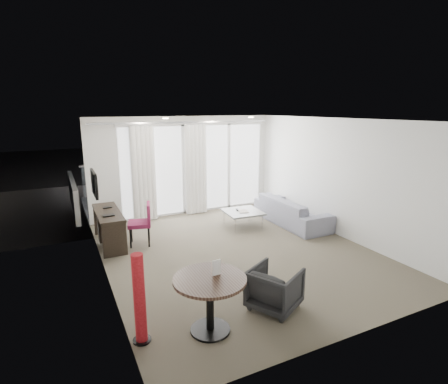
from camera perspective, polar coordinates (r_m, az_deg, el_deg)
name	(u,v)px	position (r m, az deg, el deg)	size (l,w,h in m)	color
floor	(237,251)	(7.12, 2.14, -9.67)	(5.00, 6.00, 0.00)	brown
ceiling	(238,120)	(6.54, 2.35, 11.74)	(5.00, 6.00, 0.00)	white
wall_left	(101,204)	(5.99, -19.39, -1.82)	(0.00, 6.00, 2.60)	silver
wall_right	(337,177)	(8.17, 17.91, 2.28)	(0.00, 6.00, 2.60)	silver
wall_front	(358,241)	(4.41, 21.07, -7.40)	(5.00, 0.00, 2.60)	silver
window_panel	(196,169)	(9.52, -4.67, 3.82)	(4.00, 0.02, 2.38)	white
window_frame	(196,169)	(9.50, -4.63, 3.80)	(4.10, 0.06, 2.44)	white
curtain_left	(144,174)	(8.94, -12.97, 2.88)	(0.60, 0.20, 2.38)	white
curtain_right	(196,170)	(9.35, -4.58, 3.64)	(0.60, 0.20, 2.38)	white
curtain_track	(186,122)	(9.13, -6.22, 11.26)	(4.80, 0.04, 0.04)	#B2B2B7
downlight_a	(165,118)	(7.68, -9.54, 11.77)	(0.12, 0.12, 0.02)	#FFE0B2
downlight_b	(251,117)	(8.52, 4.42, 12.08)	(0.12, 0.12, 0.02)	#FFE0B2
desk	(109,228)	(7.74, -18.24, -5.59)	(0.48, 1.52, 0.71)	black
tv	(94,183)	(7.39, -20.45, 1.32)	(0.05, 0.80, 0.50)	black
desk_chair	(139,224)	(7.52, -13.66, -5.13)	(0.49, 0.46, 0.89)	maroon
round_table	(210,305)	(4.67, -2.29, -17.92)	(0.93, 0.93, 0.74)	#332117
menu_card	(217,277)	(4.57, -1.21, -13.63)	(0.11, 0.02, 0.20)	white
red_lamp	(139,299)	(4.50, -13.64, -16.60)	(0.23, 0.23, 1.15)	maroon
tub_armchair	(275,288)	(5.22, 8.28, -15.29)	(0.65, 0.67, 0.61)	black
coffee_table	(243,219)	(8.50, 3.07, -4.37)	(0.85, 0.85, 0.38)	gray
remote	(237,211)	(8.53, 2.18, -3.11)	(0.05, 0.16, 0.02)	black
magazine	(243,212)	(8.43, 3.14, -3.33)	(0.21, 0.27, 0.02)	gray
sofa	(291,211)	(8.84, 10.95, -3.01)	(2.20, 0.86, 0.64)	gray
terrace_slab	(179,200)	(11.18, -7.37, -1.38)	(5.60, 3.00, 0.12)	#4D4D50
rattan_chair_a	(206,186)	(10.81, -2.92, 0.97)	(0.61, 0.61, 0.90)	#553321
rattan_chair_b	(237,183)	(11.43, 2.16, 1.52)	(0.57, 0.57, 0.84)	#553321
rattan_table	(222,187)	(11.57, -0.37, 0.85)	(0.51, 0.51, 0.51)	#553321
balustrade	(165,175)	(12.41, -9.60, 2.68)	(5.50, 0.06, 1.05)	#B2B2B7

